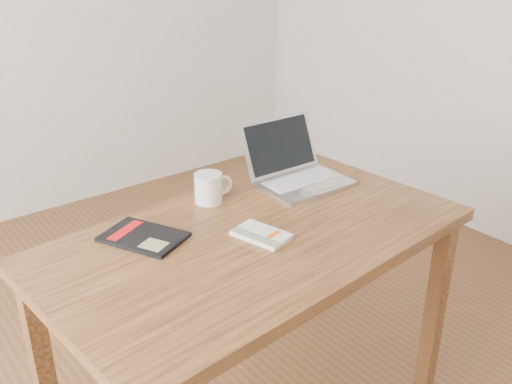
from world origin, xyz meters
TOP-DOWN VIEW (x-y plane):
  - room at (-0.07, 0.00)m, footprint 4.04×4.04m
  - desk at (0.11, -0.14)m, footprint 1.34×0.83m
  - white_guidebook at (0.11, -0.18)m, footprint 0.14×0.19m
  - black_guidebook at (-0.17, 0.03)m, footprint 0.25×0.28m
  - laptop at (0.47, 0.08)m, footprint 0.32×0.31m
  - coffee_mug at (0.13, 0.13)m, footprint 0.13×0.09m

SIDE VIEW (x-z plane):
  - desk at x=0.11m, z-range 0.29..1.04m
  - black_guidebook at x=-0.17m, z-range 0.75..0.76m
  - white_guidebook at x=0.11m, z-range 0.75..0.76m
  - laptop at x=0.47m, z-range 0.69..0.90m
  - coffee_mug at x=0.13m, z-range 0.75..0.85m
  - room at x=-0.07m, z-range 0.01..2.71m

